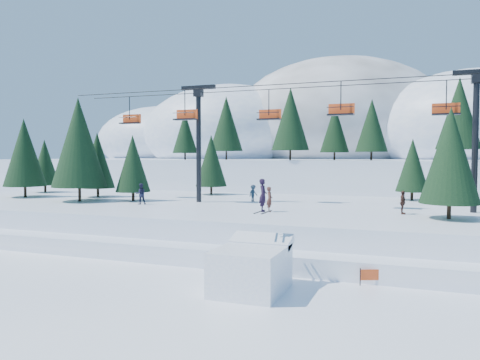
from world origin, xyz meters
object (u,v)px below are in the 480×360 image
(jump_kicker, at_px, (252,267))
(chairlift, at_px, (318,122))
(banner_near, at_px, (387,275))
(banner_far, at_px, (461,273))

(jump_kicker, bearing_deg, chairlift, 90.06)
(jump_kicker, distance_m, banner_near, 7.06)
(jump_kicker, bearing_deg, banner_near, 28.73)
(chairlift, distance_m, banner_near, 16.75)
(jump_kicker, height_order, banner_far, jump_kicker)
(jump_kicker, xyz_separation_m, banner_near, (6.17, 3.38, -0.65))
(jump_kicker, xyz_separation_m, banner_far, (9.70, 5.08, -0.65))
(chairlift, bearing_deg, banner_near, -64.32)
(jump_kicker, distance_m, banner_far, 10.97)
(chairlift, bearing_deg, jump_kicker, -89.94)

